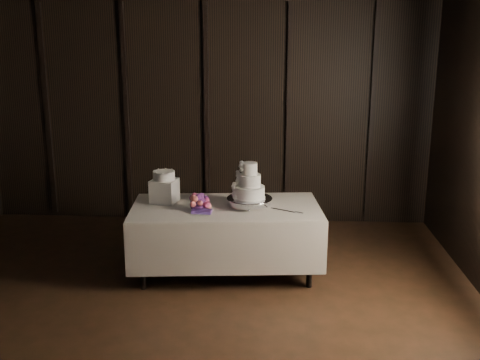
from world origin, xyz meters
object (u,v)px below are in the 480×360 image
(wedding_cake, at_px, (247,184))
(cake_stand, at_px, (250,202))
(bouquet, at_px, (198,203))
(box_pedestal, at_px, (164,191))
(display_table, at_px, (226,237))
(small_cake, at_px, (164,175))

(wedding_cake, bearing_deg, cake_stand, 23.99)
(cake_stand, bearing_deg, wedding_cake, -150.26)
(wedding_cake, xyz_separation_m, bouquet, (-0.50, -0.13, -0.17))
(box_pedestal, bearing_deg, bouquet, -31.16)
(bouquet, bearing_deg, display_table, 23.73)
(wedding_cake, height_order, small_cake, wedding_cake)
(display_table, height_order, cake_stand, cake_stand)
(cake_stand, xyz_separation_m, small_cake, (-0.93, 0.10, 0.25))
(wedding_cake, xyz_separation_m, small_cake, (-0.90, 0.11, 0.06))
(cake_stand, distance_m, bouquet, 0.55)
(bouquet, relative_size, small_cake, 1.79)
(bouquet, relative_size, box_pedestal, 1.61)
(small_cake, bearing_deg, box_pedestal, 0.00)
(display_table, xyz_separation_m, bouquet, (-0.28, -0.12, 0.41))
(bouquet, bearing_deg, cake_stand, 15.34)
(bouquet, distance_m, small_cake, 0.52)
(wedding_cake, relative_size, bouquet, 0.92)
(wedding_cake, bearing_deg, display_table, 175.99)
(display_table, bearing_deg, box_pedestal, 164.53)
(wedding_cake, height_order, bouquet, wedding_cake)
(display_table, xyz_separation_m, box_pedestal, (-0.68, 0.12, 0.47))
(cake_stand, height_order, bouquet, bouquet)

